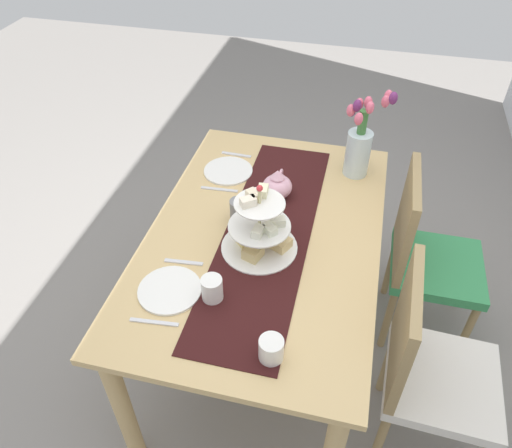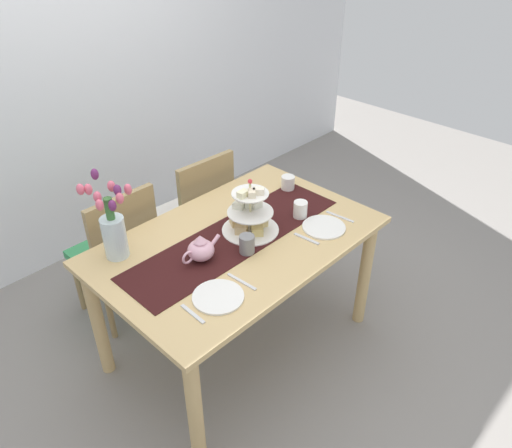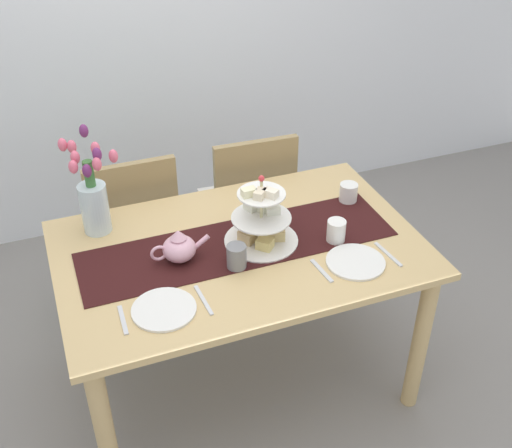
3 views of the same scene
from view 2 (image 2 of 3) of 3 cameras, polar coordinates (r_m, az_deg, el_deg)
ground_plane at (r=3.05m, az=-1.81°, el=-13.46°), size 8.00×8.00×0.00m
room_wall_rear at (r=3.52m, az=-21.17°, el=16.06°), size 6.00×0.08×2.60m
dining_table at (r=2.62m, az=-2.06°, el=-3.70°), size 1.45×0.93×0.77m
chair_left at (r=3.02m, az=-15.64°, el=-2.88°), size 0.42×0.42×0.91m
chair_right at (r=3.29m, az=-6.76°, el=1.61°), size 0.44×0.44×0.91m
table_runner at (r=2.55m, az=-2.33°, el=-1.47°), size 1.28×0.34×0.00m
tiered_cake_stand at (r=2.55m, az=-0.73°, el=0.91°), size 0.30×0.30×0.30m
teapot at (r=2.38m, az=-6.40°, el=-2.93°), size 0.24×0.13×0.14m
tulip_vase at (r=2.43m, az=-16.21°, el=-0.39°), size 0.21×0.20×0.43m
cream_jug at (r=2.96m, az=3.70°, el=4.77°), size 0.08×0.08×0.08m
dinner_plate_left at (r=2.19m, az=-4.39°, el=-8.36°), size 0.23×0.23×0.01m
fork_left at (r=2.13m, az=-7.31°, el=-10.24°), size 0.02×0.15×0.01m
knife_left at (r=2.27m, az=-1.67°, el=-6.65°), size 0.02×0.17×0.01m
dinner_plate_right at (r=2.64m, az=7.83°, el=-0.36°), size 0.23×0.23×0.01m
fork_right at (r=2.55m, az=5.85°, el=-1.71°), size 0.03×0.15×0.01m
knife_right at (r=2.75m, az=9.66°, el=0.83°), size 0.03×0.17×0.01m
mug_grey at (r=2.42m, az=-1.06°, el=-2.33°), size 0.08×0.08×0.09m
mug_white_text at (r=2.70m, az=5.13°, el=1.66°), size 0.08×0.08×0.09m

